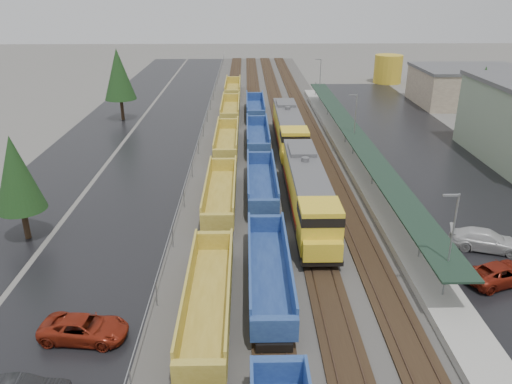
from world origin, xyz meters
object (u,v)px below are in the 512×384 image
well_string_blue (265,220)px  parked_car_east_b (500,273)px  parked_car_east_c (486,240)px  well_string_yellow (221,194)px  parked_car_west_c (84,329)px  locomotive_trail (289,130)px  locomotive_lead (308,193)px  storage_tank (388,69)px

well_string_blue → parked_car_east_b: size_ratio=18.57×
well_string_blue → parked_car_east_c: size_ratio=17.43×
well_string_yellow → parked_car_east_b: 24.89m
parked_car_west_c → parked_car_east_b: bearing=-72.3°
well_string_blue → parked_car_west_c: bearing=-129.5°
parked_car_west_c → parked_car_east_c: parked_car_east_c is taller
locomotive_trail → parked_car_east_b: bearing=-68.5°
parked_car_west_c → parked_car_east_c: bearing=-63.8°
parked_car_west_c → locomotive_lead: bearing=-36.3°
well_string_blue → locomotive_lead: bearing=35.8°
locomotive_lead → well_string_yellow: size_ratio=0.18×
locomotive_trail → parked_car_west_c: size_ratio=4.01×
locomotive_trail → well_string_blue: 24.25m
well_string_yellow → well_string_blue: size_ratio=1.22×
storage_tank → parked_car_west_c: size_ratio=1.13×
locomotive_lead → well_string_yellow: (-8.00, 3.00, -1.29)m
locomotive_trail → storage_tank: 53.12m
parked_car_east_c → locomotive_lead: bearing=83.9°
locomotive_lead → well_string_blue: bearing=-144.2°
locomotive_trail → well_string_blue: (-4.00, -23.89, -1.29)m
locomotive_lead → storage_tank: size_ratio=3.54×
locomotive_lead → storage_tank: storage_tank is taller
well_string_yellow → parked_car_west_c: bearing=-110.5°
well_string_blue → parked_car_east_b: 18.46m
storage_tank → parked_car_east_b: size_ratio=1.12×
well_string_blue → parked_car_east_c: bearing=-10.5°
well_string_yellow → storage_tank: bearing=62.8°
locomotive_lead → locomotive_trail: same height
locomotive_lead → parked_car_west_c: size_ratio=4.01×
locomotive_lead → storage_tank: bearing=69.6°
locomotive_lead → locomotive_trail: bearing=90.0°
well_string_yellow → locomotive_trail: bearing=66.0°
locomotive_lead → parked_car_east_b: bearing=-41.2°
parked_car_west_c → parked_car_east_b: 28.46m
locomotive_lead → well_string_blue: (-4.00, -2.89, -1.29)m
well_string_yellow → parked_car_east_b: well_string_yellow is taller
locomotive_trail → parked_car_west_c: 40.66m
parked_car_east_b → locomotive_lead: bearing=29.8°
parked_car_east_b → storage_tank: bearing=-28.1°
storage_tank → parked_car_east_c: storage_tank is taller
well_string_yellow → parked_car_west_c: size_ratio=22.87×
well_string_blue → parked_car_east_c: well_string_blue is taller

